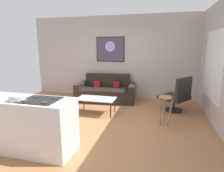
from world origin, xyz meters
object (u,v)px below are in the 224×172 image
object	(u,v)px
coffee_table	(96,99)
mixing_bowl	(17,98)
wall_painting	(110,49)
armchair	(177,96)
bar_stool	(165,104)
couch	(106,92)

from	to	relation	value
coffee_table	mixing_bowl	xyz separation A→B (m)	(-0.59, -2.08, 0.57)
wall_painting	armchair	bearing A→B (deg)	-27.63
wall_painting	bar_stool	bearing A→B (deg)	-49.15
couch	coffee_table	world-z (taller)	couch
coffee_table	wall_painting	bearing A→B (deg)	92.95
armchair	bar_stool	distance (m)	1.05
coffee_table	armchair	world-z (taller)	armchair
mixing_bowl	wall_painting	size ratio (longest dim) A/B	0.26
couch	wall_painting	size ratio (longest dim) A/B	1.97
armchair	couch	bearing A→B (deg)	164.61
armchair	mixing_bowl	world-z (taller)	mixing_bowl
bar_stool	wall_painting	distance (m)	3.05
coffee_table	mixing_bowl	world-z (taller)	mixing_bowl
couch	coffee_table	bearing A→B (deg)	-85.58
coffee_table	armchair	bearing A→B (deg)	17.61
mixing_bowl	wall_painting	world-z (taller)	wall_painting
mixing_bowl	coffee_table	bearing A→B (deg)	74.08
coffee_table	wall_painting	world-z (taller)	wall_painting
bar_stool	mixing_bowl	bearing A→B (deg)	-143.02
couch	coffee_table	xyz separation A→B (m)	(0.10, -1.27, 0.11)
couch	armchair	size ratio (longest dim) A/B	2.03
armchair	coffee_table	bearing A→B (deg)	-162.39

